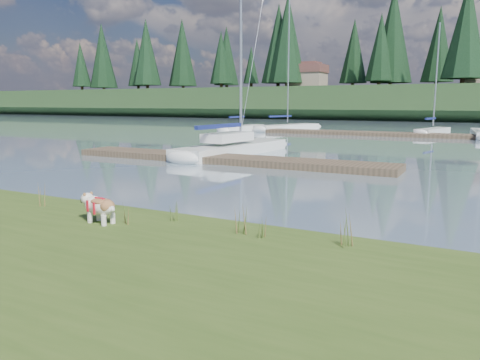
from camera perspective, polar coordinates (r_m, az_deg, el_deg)
The scene contains 22 objects.
ground at distance 40.39m, azimuth 18.17°, elevation 5.10°, with size 200.00×200.00×0.00m, color #7C93A3.
ridge at distance 83.00m, azimuth 23.43°, elevation 8.54°, with size 200.00×20.00×5.00m, color #1D3318.
bulldog at distance 9.81m, azimuth -16.73°, elevation -2.99°, with size 0.97×0.48×0.57m.
sailboat_main at distance 25.54m, azimuth 0.01°, elevation 4.23°, with size 2.66×9.75×13.77m.
dock_near at distance 21.77m, azimuth -2.13°, elevation 2.60°, with size 16.00×2.00×0.30m, color #4C3D2C.
dock_far at distance 40.09m, azimuth 21.00°, elevation 5.13°, with size 26.00×2.20×0.30m, color #4C3D2C.
sailboat_bg_0 at distance 44.80m, azimuth 0.63°, elevation 6.37°, with size 1.99×7.01×10.15m.
sailboat_bg_1 at distance 47.24m, azimuth 6.43°, elevation 6.48°, with size 4.64×8.68×12.80m.
sailboat_bg_2 at distance 43.52m, azimuth 22.67°, elevation 5.57°, with size 2.59×6.16×9.31m.
weed_0 at distance 9.60m, azimuth -13.73°, elevation -3.95°, with size 0.17×0.14×0.53m.
weed_1 at distance 9.67m, azimuth -8.01°, elevation -3.77°, with size 0.17×0.14×0.49m.
weed_2 at distance 8.66m, azimuth 0.16°, elevation -4.79°, with size 0.17×0.14×0.65m.
weed_3 at distance 11.85m, azimuth -23.02°, elevation -1.84°, with size 0.17×0.14×0.57m.
weed_4 at distance 8.45m, azimuth 2.57°, elevation -5.94°, with size 0.17×0.14×0.39m.
weed_5 at distance 8.08m, azimuth 12.71°, elevation -6.07°, with size 0.17×0.14×0.66m.
mud_lip at distance 10.93m, azimuth -11.80°, elevation -4.96°, with size 60.00×0.50×0.14m, color #33281C.
conifer_0 at distance 99.01m, azimuth -11.33°, elevation 15.04°, with size 5.72×5.72×14.15m.
conifer_1 at distance 93.69m, azimuth -2.31°, elevation 14.70°, with size 4.40×4.40×11.30m.
conifer_2 at distance 84.66m, azimuth 5.81°, elevation 16.76°, with size 6.60×6.60×16.05m.
conifer_3 at distance 83.91m, azimuth 16.75°, elevation 15.24°, with size 4.84×4.84×12.25m.
conifer_4 at distance 76.51m, azimuth 25.86°, elevation 16.33°, with size 6.16×6.16×15.10m.
house_0 at distance 84.88m, azimuth 8.18°, elevation 12.47°, with size 6.30×5.30×4.65m.
Camera 1 is at (6.81, -9.72, 2.76)m, focal length 35.00 mm.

